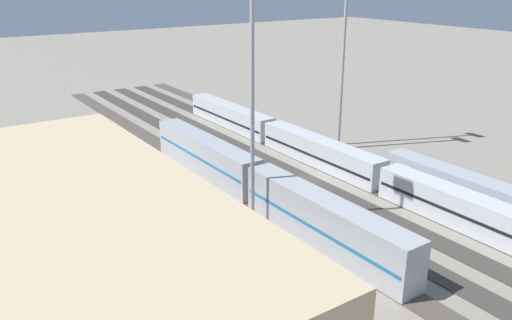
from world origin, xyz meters
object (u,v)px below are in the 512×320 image
(train_on_track_4, at_px, (256,184))
(light_mast_0, at_px, (345,29))
(maintenance_shed, at_px, (68,259))
(light_mast_1, at_px, (252,67))
(light_mast_2, at_px, (346,12))
(train_on_track_1, at_px, (384,178))

(train_on_track_4, distance_m, light_mast_0, 29.13)
(light_mast_0, xyz_separation_m, maintenance_shed, (-19.93, 46.68, -12.98))
(maintenance_shed, bearing_deg, train_on_track_4, -67.61)
(light_mast_1, relative_size, maintenance_shed, 0.62)
(light_mast_1, relative_size, light_mast_2, 0.81)
(light_mast_0, height_order, light_mast_1, light_mast_0)
(train_on_track_1, distance_m, light_mast_2, 27.16)
(train_on_track_4, relative_size, maintenance_shed, 1.10)
(light_mast_1, distance_m, maintenance_shed, 25.01)
(train_on_track_1, xyz_separation_m, train_on_track_4, (6.31, 15.00, 0.61))
(light_mast_1, bearing_deg, light_mast_2, -60.42)
(light_mast_2, bearing_deg, light_mast_1, 119.58)
(train_on_track_1, height_order, maintenance_shed, maintenance_shed)
(train_on_track_4, xyz_separation_m, maintenance_shed, (-9.99, 24.26, 2.74))
(light_mast_1, bearing_deg, light_mast_0, -61.62)
(train_on_track_1, height_order, light_mast_1, light_mast_1)
(train_on_track_1, height_order, train_on_track_4, train_on_track_4)
(train_on_track_1, xyz_separation_m, maintenance_shed, (-3.69, 39.26, 3.35))
(light_mast_1, bearing_deg, train_on_track_1, -97.78)
(light_mast_0, bearing_deg, train_on_track_1, 155.44)
(train_on_track_4, height_order, light_mast_2, light_mast_2)
(light_mast_1, height_order, light_mast_2, light_mast_2)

